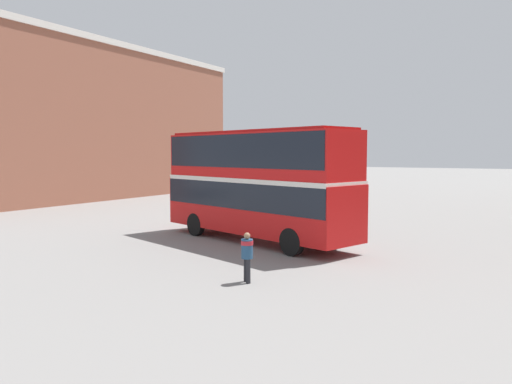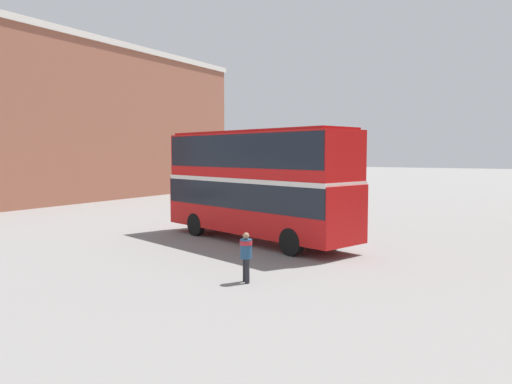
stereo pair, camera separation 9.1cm
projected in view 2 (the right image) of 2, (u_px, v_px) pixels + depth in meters
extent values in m
plane|color=gray|center=(291.00, 245.00, 21.45)|extent=(240.00, 240.00, 0.00)
cube|color=#935642|center=(77.00, 125.00, 44.21)|extent=(9.33, 32.68, 12.88)
cube|color=silver|center=(75.00, 48.00, 43.69)|extent=(9.63, 32.98, 0.50)
cube|color=red|center=(256.00, 206.00, 22.31)|extent=(10.52, 5.46, 2.29)
cube|color=red|center=(256.00, 157.00, 22.14)|extent=(10.35, 5.34, 2.10)
cube|color=black|center=(256.00, 194.00, 22.27)|extent=(10.43, 5.46, 1.13)
cube|color=black|center=(256.00, 151.00, 22.12)|extent=(10.21, 5.32, 1.43)
cube|color=silver|center=(256.00, 180.00, 22.22)|extent=(10.43, 5.45, 0.20)
cube|color=#A91111|center=(256.00, 132.00, 22.05)|extent=(9.86, 5.04, 0.10)
cylinder|color=black|center=(329.00, 235.00, 20.70)|extent=(1.13, 0.61, 1.09)
cylinder|color=black|center=(291.00, 242.00, 19.22)|extent=(1.13, 0.61, 1.09)
cylinder|color=black|center=(232.00, 220.00, 25.41)|extent=(1.13, 0.61, 1.09)
cylinder|color=black|center=(196.00, 224.00, 23.93)|extent=(1.13, 0.61, 1.09)
cylinder|color=#232328|center=(247.00, 271.00, 15.15)|extent=(0.14, 0.14, 0.75)
cylinder|color=#232328|center=(245.00, 270.00, 15.38)|extent=(0.14, 0.14, 0.75)
cylinder|color=navy|center=(246.00, 249.00, 15.21)|extent=(0.51, 0.51, 0.59)
cylinder|color=#B2232D|center=(246.00, 243.00, 15.20)|extent=(0.54, 0.54, 0.13)
sphere|color=#936B4C|center=(246.00, 236.00, 15.18)|extent=(0.20, 0.20, 0.20)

